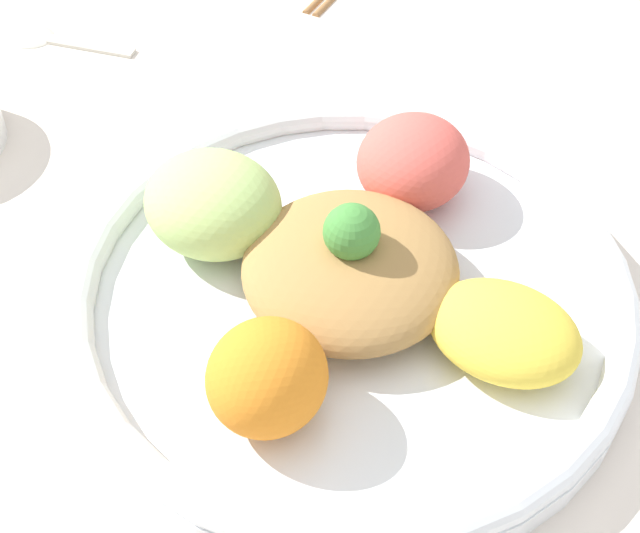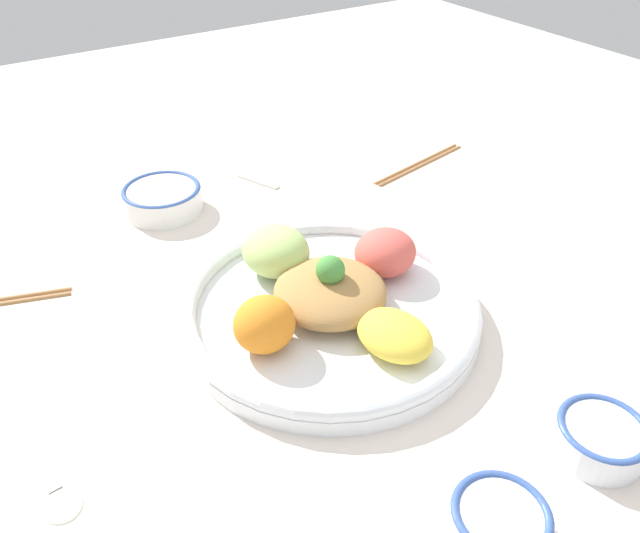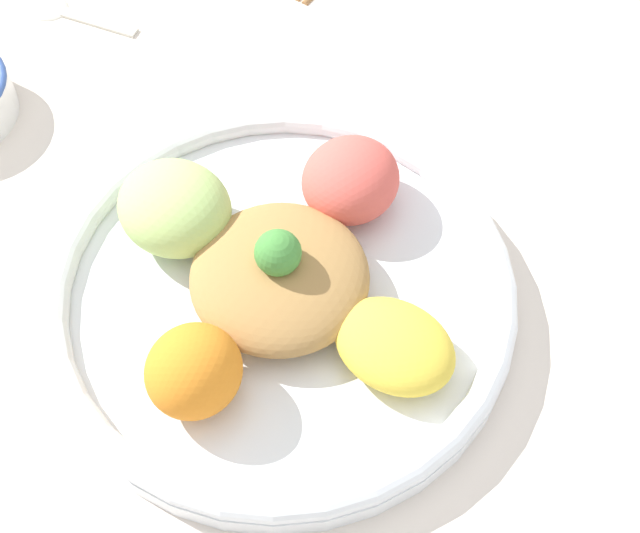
% 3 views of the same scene
% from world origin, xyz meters
% --- Properties ---
extents(ground_plane, '(2.40, 2.40, 0.00)m').
position_xyz_m(ground_plane, '(0.00, 0.00, 0.00)').
color(ground_plane, silver).
extents(salad_platter, '(0.36, 0.36, 0.09)m').
position_xyz_m(salad_platter, '(-0.00, 0.02, 0.03)').
color(salad_platter, white).
rests_on(salad_platter, ground_plane).
extents(sauce_bowl_red, '(0.09, 0.09, 0.04)m').
position_xyz_m(sauce_bowl_red, '(-0.11, 0.32, 0.02)').
color(sauce_bowl_red, white).
rests_on(sauce_bowl_red, ground_plane).
extents(rice_bowl_blue, '(0.08, 0.08, 0.04)m').
position_xyz_m(rice_bowl_blue, '(0.04, 0.33, 0.02)').
color(rice_bowl_blue, white).
rests_on(rice_bowl_blue, ground_plane).
extents(sauce_bowl_dark, '(0.12, 0.12, 0.04)m').
position_xyz_m(sauce_bowl_dark, '(0.07, -0.33, 0.02)').
color(sauce_bowl_dark, white).
rests_on(sauce_bowl_dark, ground_plane).
extents(chopsticks_pair_far, '(0.22, 0.06, 0.01)m').
position_xyz_m(chopsticks_pair_far, '(-0.36, -0.24, 0.00)').
color(chopsticks_pair_far, '#9E6B3D').
rests_on(chopsticks_pair_far, ground_plane).
extents(serving_spoon_main, '(0.07, 0.12, 0.01)m').
position_xyz_m(serving_spoon_main, '(-0.08, -0.36, 0.00)').
color(serving_spoon_main, beige).
rests_on(serving_spoon_main, ground_plane).
extents(serving_spoon_extra, '(0.04, 0.13, 0.01)m').
position_xyz_m(serving_spoon_extra, '(0.34, 0.08, 0.00)').
color(serving_spoon_extra, beige).
rests_on(serving_spoon_extra, ground_plane).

